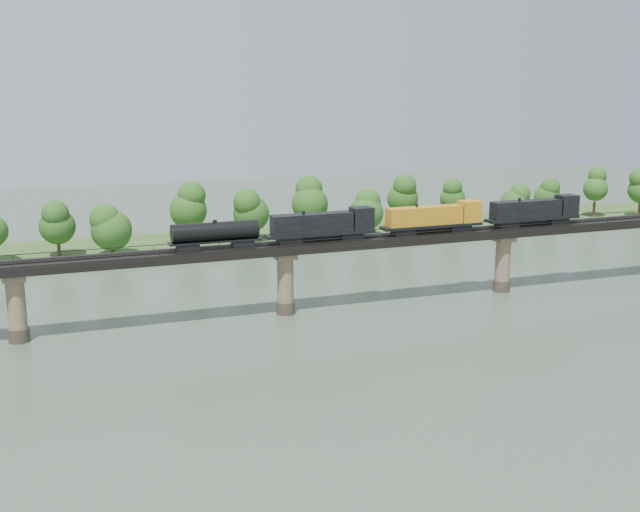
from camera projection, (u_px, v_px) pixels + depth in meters
name	position (u px, v px, depth m)	size (l,w,h in m)	color
ground	(359.00, 378.00, 100.58)	(400.00, 400.00, 0.00)	#3A4A3A
far_bank	(210.00, 243.00, 178.25)	(300.00, 24.00, 1.60)	#304D1E
bridge	(285.00, 281.00, 126.86)	(236.00, 30.00, 11.50)	#473A2D
bridge_superstructure	(285.00, 241.00, 125.48)	(220.00, 4.90, 0.75)	black
far_treeline	(175.00, 213.00, 169.63)	(289.06, 17.54, 13.60)	#382619
freight_train	(397.00, 221.00, 131.52)	(72.76, 2.83, 5.01)	black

